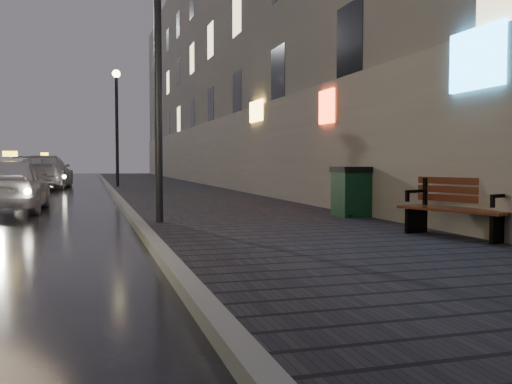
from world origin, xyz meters
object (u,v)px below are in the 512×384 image
car_far (42,169)px  trash_bin (351,191)px  lamp_near (158,42)px  bench (459,207)px  taxi_near (11,184)px  taxi_mid (45,172)px  lamp_far (117,113)px

car_far → trash_bin: bearing=107.5°
lamp_near → trash_bin: (3.95, 0.02, -2.82)m
bench → taxi_near: bearing=111.5°
bench → trash_bin: trash_bin is taller
bench → lamp_near: bearing=120.9°
taxi_mid → lamp_far: bearing=147.0°
car_far → lamp_near: bearing=100.3°
lamp_near → bench: size_ratio=2.85×
taxi_mid → bench: bearing=112.9°
car_far → taxi_near: bearing=94.8°
taxi_near → lamp_near: bearing=123.8°
lamp_near → taxi_near: bearing=122.4°
lamp_near → car_far: (-4.31, 30.24, -2.70)m
lamp_far → bench: (4.07, -19.40, -2.89)m
lamp_far → bench: 20.03m
lamp_far → trash_bin: lamp_far is taller
lamp_near → trash_bin: 4.85m
trash_bin → taxi_near: size_ratio=0.25×
lamp_near → bench: 6.04m
taxi_mid → car_far: (-1.02, 11.73, 0.00)m
taxi_mid → car_far: bearing=-80.7°
trash_bin → taxi_mid: 19.86m
lamp_near → car_far: lamp_near is taller
trash_bin → car_far: (-8.26, 30.22, 0.12)m
lamp_far → lamp_near: bearing=-90.0°
bench → taxi_near: (-7.24, 8.41, 0.11)m
bench → trash_bin: (-0.12, 3.42, 0.07)m
lamp_far → trash_bin: 16.70m
lamp_near → bench: lamp_near is taller
lamp_far → trash_bin: (3.95, -15.98, -2.82)m
taxi_near → taxi_mid: 13.50m
taxi_near → car_far: bearing=-86.1°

